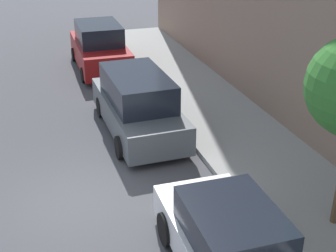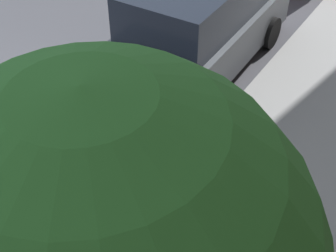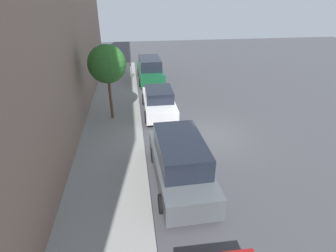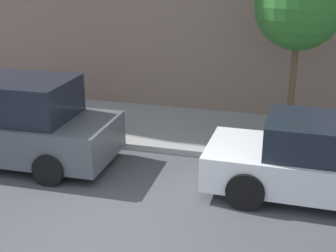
{
  "view_description": "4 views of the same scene",
  "coord_description": "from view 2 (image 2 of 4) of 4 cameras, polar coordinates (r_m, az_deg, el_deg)",
  "views": [
    {
      "loc": [
        -0.88,
        -9.55,
        6.44
      ],
      "look_at": [
        2.62,
        1.45,
        1.0
      ],
      "focal_mm": 50.0,
      "sensor_mm": 36.0,
      "label": 1
    },
    {
      "loc": [
        6.06,
        -3.52,
        5.23
      ],
      "look_at": [
        3.41,
        0.59,
        1.0
      ],
      "focal_mm": 50.0,
      "sensor_mm": 36.0,
      "label": 2
    },
    {
      "loc": [
        3.9,
        11.54,
        6.73
      ],
      "look_at": [
        2.32,
        0.51,
        1.0
      ],
      "focal_mm": 28.0,
      "sensor_mm": 36.0,
      "label": 3
    },
    {
      "loc": [
        -6.16,
        -2.76,
        4.32
      ],
      "look_at": [
        2.71,
        -0.23,
        1.0
      ],
      "focal_mm": 50.0,
      "sensor_mm": 36.0,
      "label": 4
    }
  ],
  "objects": [
    {
      "name": "sidewalk",
      "position": [
        6.32,
        10.23,
        -14.84
      ],
      "size": [
        3.16,
        32.0,
        0.15
      ],
      "color": "gray",
      "rests_on": "ground_plane"
    },
    {
      "name": "parked_minivan_third",
      "position": [
        8.98,
        3.59,
        12.1
      ],
      "size": [
        2.02,
        4.94,
        1.9
      ],
      "color": "#4C5156",
      "rests_on": "ground_plane"
    }
  ]
}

